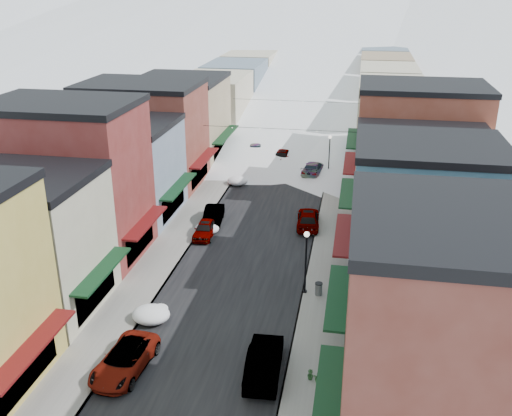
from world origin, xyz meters
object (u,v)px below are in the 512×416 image
at_px(car_white_suv, 125,360).
at_px(car_dark_hatch, 213,216).
at_px(trash_can, 319,289).
at_px(streetlamp_near, 306,255).
at_px(car_silver_sedan, 205,229).
at_px(car_green_sedan, 264,361).

height_order(car_white_suv, car_dark_hatch, car_dark_hatch).
height_order(trash_can, streetlamp_near, streetlamp_near).
bearing_deg(car_white_suv, car_dark_hatch, 95.65).
relative_size(car_white_suv, streetlamp_near, 1.11).
height_order(car_silver_sedan, trash_can, car_silver_sedan).
height_order(car_white_suv, car_green_sedan, car_green_sedan).
distance_m(car_dark_hatch, streetlamp_near, 14.80).
bearing_deg(car_silver_sedan, car_green_sedan, -67.15).
xyz_separation_m(car_white_suv, trash_can, (10.21, 10.16, -0.11)).
height_order(car_white_suv, trash_can, car_white_suv).
height_order(car_dark_hatch, trash_can, car_dark_hatch).
height_order(car_dark_hatch, car_green_sedan, car_green_sedan).
xyz_separation_m(car_white_suv, streetlamp_near, (9.22, 10.36, 2.38)).
relative_size(car_silver_sedan, streetlamp_near, 0.86).
relative_size(car_dark_hatch, streetlamp_near, 0.97).
height_order(car_green_sedan, trash_can, car_green_sedan).
relative_size(car_white_suv, car_silver_sedan, 1.29).
bearing_deg(car_dark_hatch, streetlamp_near, -56.05).
bearing_deg(streetlamp_near, car_dark_hatch, 130.56).
relative_size(car_white_suv, car_dark_hatch, 1.15).
xyz_separation_m(car_silver_sedan, streetlamp_near, (9.50, -8.22, 2.42)).
bearing_deg(trash_can, car_green_sedan, -104.70).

